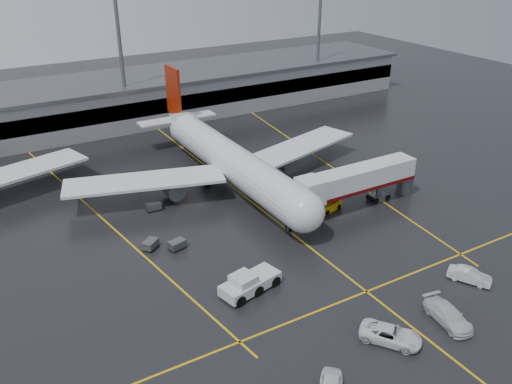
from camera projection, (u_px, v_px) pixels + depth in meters
ground at (261, 209)px, 74.44m from camera, size 220.00×220.00×0.00m
apron_line_centre at (261, 209)px, 74.43m from camera, size 0.25×90.00×0.02m
apron_line_stop at (367, 292)px, 57.35m from camera, size 60.00×0.25×0.02m
apron_line_left at (98, 214)px, 73.09m from camera, size 9.99×69.35×0.02m
apron_line_right at (322, 160)px, 90.40m from camera, size 7.57×69.64×0.02m
terminal at (141, 97)px, 109.77m from camera, size 122.00×19.00×8.60m
light_mast_mid at (121, 54)px, 98.46m from camera, size 3.00×1.20×25.45m
light_mast_right at (319, 34)px, 118.96m from camera, size 3.00×1.20×25.45m
main_airliner at (228, 158)px, 80.13m from camera, size 48.80×45.60×14.10m
jet_bridge at (358, 181)px, 73.48m from camera, size 19.90×3.40×6.05m
pushback_tractor at (249, 284)px, 57.04m from camera, size 7.28×4.26×2.44m
belt_loader at (329, 206)px, 74.05m from camera, size 4.01×2.45×2.38m
service_van_a at (391, 335)px, 50.03m from camera, size 5.52×6.20×1.60m
service_van_b at (448, 315)px, 52.53m from camera, size 3.25×6.10×1.68m
service_van_c at (470, 276)px, 58.74m from camera, size 3.67×4.80×1.52m
baggage_cart_a at (177, 244)px, 64.91m from camera, size 2.27×1.77×1.12m
baggage_cart_b at (150, 244)px, 64.95m from camera, size 2.37×2.26×1.12m
baggage_cart_c at (154, 206)px, 73.98m from camera, size 2.02×1.34×1.12m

